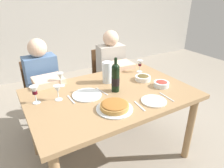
{
  "coord_description": "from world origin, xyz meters",
  "views": [
    {
      "loc": [
        -0.84,
        -1.44,
        1.63
      ],
      "look_at": [
        0.01,
        -0.0,
        0.84
      ],
      "focal_mm": 32.6,
      "sensor_mm": 36.0,
      "label": 1
    }
  ],
  "objects": [
    {
      "name": "wine_glass_left_diner",
      "position": [
        -0.35,
        0.36,
        0.86
      ],
      "size": [
        0.06,
        0.06,
        0.14
      ],
      "color": "silver",
      "rests_on": "dining_table"
    },
    {
      "name": "spoon_right_setting",
      "position": [
        0.08,
        -0.33,
        0.76
      ],
      "size": [
        0.03,
        0.16,
        0.0
      ],
      "primitive_type": "cube",
      "rotation": [
        0.0,
        0.0,
        1.46
      ],
      "color": "silver",
      "rests_on": "dining_table"
    },
    {
      "name": "water_pitcher",
      "position": [
        0.09,
        0.21,
        0.86
      ],
      "size": [
        0.15,
        0.1,
        0.22
      ],
      "color": "silver",
      "rests_on": "dining_table"
    },
    {
      "name": "diner_left",
      "position": [
        -0.45,
        0.65,
        0.62
      ],
      "size": [
        0.35,
        0.51,
        1.16
      ],
      "rotation": [
        0.0,
        0.0,
        3.17
      ],
      "color": "#4C6B93",
      "rests_on": "ground"
    },
    {
      "name": "olive_bowl",
      "position": [
        0.43,
        0.06,
        0.79
      ],
      "size": [
        0.16,
        0.16,
        0.05
      ],
      "color": "white",
      "rests_on": "dining_table"
    },
    {
      "name": "dining_table",
      "position": [
        0.0,
        0.0,
        0.67
      ],
      "size": [
        1.5,
        1.0,
        0.76
      ],
      "color": "#9E7A51",
      "rests_on": "ground"
    },
    {
      "name": "fork_left_setting",
      "position": [
        -0.37,
        0.05,
        0.76
      ],
      "size": [
        0.02,
        0.16,
        0.0
      ],
      "primitive_type": "cube",
      "rotation": [
        0.0,
        0.0,
        1.59
      ],
      "color": "silver",
      "rests_on": "dining_table"
    },
    {
      "name": "chair_left",
      "position": [
        -0.45,
        0.89,
        0.5
      ],
      "size": [
        0.41,
        0.41,
        0.87
      ],
      "rotation": [
        0.0,
        0.0,
        3.17
      ],
      "color": "brown",
      "rests_on": "ground"
    },
    {
      "name": "dinner_plate_right_setting",
      "position": [
        0.23,
        -0.33,
        0.77
      ],
      "size": [
        0.22,
        0.22,
        0.01
      ],
      "primitive_type": "cylinder",
      "color": "silver",
      "rests_on": "dining_table"
    },
    {
      "name": "diner_right",
      "position": [
        0.44,
        0.66,
        0.62
      ],
      "size": [
        0.37,
        0.53,
        1.16
      ],
      "rotation": [
        0.0,
        0.0,
        3.04
      ],
      "color": "#B7B2A8",
      "rests_on": "ground"
    },
    {
      "name": "wine_glass_spare",
      "position": [
        0.54,
        0.27,
        0.86
      ],
      "size": [
        0.07,
        0.07,
        0.14
      ],
      "color": "silver",
      "rests_on": "dining_table"
    },
    {
      "name": "chair_right",
      "position": [
        0.46,
        0.89,
        0.5
      ],
      "size": [
        0.44,
        0.44,
        0.87
      ],
      "rotation": [
        0.0,
        0.0,
        3.04
      ],
      "color": "brown",
      "rests_on": "ground"
    },
    {
      "name": "knife_right_setting",
      "position": [
        0.38,
        -0.33,
        0.76
      ],
      "size": [
        0.02,
        0.18,
        0.0
      ],
      "primitive_type": "cube",
      "rotation": [
        0.0,
        0.0,
        1.54
      ],
      "color": "silver",
      "rests_on": "dining_table"
    },
    {
      "name": "wine_glass_centre",
      "position": [
        -0.63,
        0.15,
        0.87
      ],
      "size": [
        0.07,
        0.07,
        0.15
      ],
      "color": "silver",
      "rests_on": "dining_table"
    },
    {
      "name": "dinner_plate_left_setting",
      "position": [
        -0.22,
        0.05,
        0.77
      ],
      "size": [
        0.26,
        0.26,
        0.01
      ],
      "primitive_type": "cylinder",
      "color": "silver",
      "rests_on": "dining_table"
    },
    {
      "name": "ground_plane",
      "position": [
        0.0,
        0.0,
        0.0
      ],
      "size": [
        8.0,
        8.0,
        0.0
      ],
      "primitive_type": "plane",
      "color": "gray"
    },
    {
      "name": "wine_glass_right_diner",
      "position": [
        -0.46,
        0.11,
        0.85
      ],
      "size": [
        0.06,
        0.06,
        0.13
      ],
      "color": "silver",
      "rests_on": "dining_table"
    },
    {
      "name": "back_wall",
      "position": [
        0.0,
        2.59,
        1.4
      ],
      "size": [
        8.0,
        0.1,
        2.8
      ],
      "primitive_type": "cube",
      "color": "#B2ADA3",
      "rests_on": "ground"
    },
    {
      "name": "baked_tart",
      "position": [
        -0.12,
        -0.27,
        0.79
      ],
      "size": [
        0.29,
        0.29,
        0.06
      ],
      "color": "silver",
      "rests_on": "dining_table"
    },
    {
      "name": "knife_left_setting",
      "position": [
        -0.07,
        0.05,
        0.76
      ],
      "size": [
        0.04,
        0.18,
        0.0
      ],
      "primitive_type": "cube",
      "rotation": [
        0.0,
        0.0,
        1.71
      ],
      "color": "silver",
      "rests_on": "dining_table"
    },
    {
      "name": "salad_bowl",
      "position": [
        0.49,
        -0.15,
        0.79
      ],
      "size": [
        0.15,
        0.15,
        0.06
      ],
      "color": "silver",
      "rests_on": "dining_table"
    },
    {
      "name": "wine_bottle",
      "position": [
        0.05,
        -0.0,
        0.9
      ],
      "size": [
        0.07,
        0.07,
        0.32
      ],
      "color": "black",
      "rests_on": "dining_table"
    }
  ]
}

